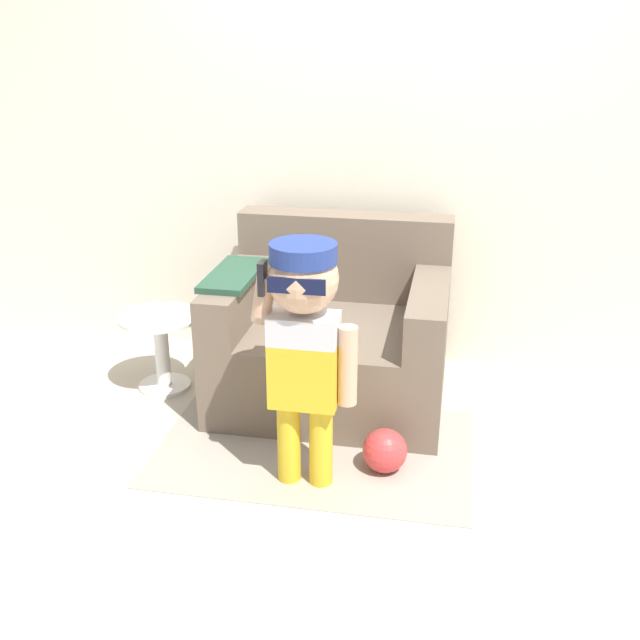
% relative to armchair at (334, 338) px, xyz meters
% --- Properties ---
extents(ground_plane, '(10.00, 10.00, 0.00)m').
position_rel_armchair_xyz_m(ground_plane, '(0.23, -0.22, -0.32)').
color(ground_plane, '#BCB29E').
extents(wall_back, '(10.00, 0.05, 2.60)m').
position_rel_armchair_xyz_m(wall_back, '(0.23, 0.55, 0.98)').
color(wall_back, beige).
rests_on(wall_back, ground_plane).
extents(armchair, '(1.14, 0.94, 0.88)m').
position_rel_armchair_xyz_m(armchair, '(0.00, 0.00, 0.00)').
color(armchair, '#6B5B4C').
rests_on(armchair, ground_plane).
extents(person_child, '(0.43, 0.32, 1.04)m').
position_rel_armchair_xyz_m(person_child, '(0.02, -0.81, 0.38)').
color(person_child, gold).
rests_on(person_child, ground_plane).
extents(side_table, '(0.42, 0.42, 0.41)m').
position_rel_armchair_xyz_m(side_table, '(-0.89, -0.10, -0.07)').
color(side_table, white).
rests_on(side_table, ground_plane).
extents(rug, '(1.42, 0.93, 0.01)m').
position_rel_armchair_xyz_m(rug, '(0.01, -0.55, -0.31)').
color(rug, '#9E9384').
rests_on(rug, ground_plane).
extents(toy_ball, '(0.19, 0.19, 0.19)m').
position_rel_armchair_xyz_m(toy_ball, '(0.34, -0.67, -0.22)').
color(toy_ball, '#D13838').
rests_on(toy_ball, ground_plane).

